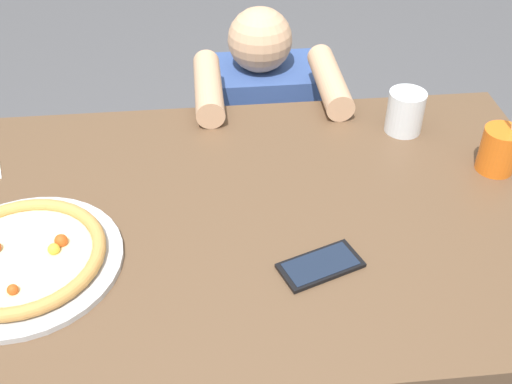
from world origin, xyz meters
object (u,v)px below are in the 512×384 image
Objects in this scene: diner_seated at (260,152)px; pizza_near at (22,258)px; cell_phone at (320,265)px; water_cup_clear at (405,111)px; drink_cup_colored at (499,150)px.

pizza_near is at bearing -123.76° from diner_seated.
cell_phone is at bearing -88.58° from diner_seated.
cell_phone is at bearing -122.95° from water_cup_clear.
cell_phone is (0.54, -0.06, -0.01)m from pizza_near.
drink_cup_colored is at bearing -51.99° from diner_seated.
pizza_near is at bearing -168.65° from drink_cup_colored.
diner_seated is at bearing 126.01° from water_cup_clear.
water_cup_clear is 0.51m from cell_phone.
diner_seated reaches higher than water_cup_clear.
diner_seated is (-0.02, 0.84, -0.34)m from cell_phone.
water_cup_clear is (0.82, 0.37, 0.03)m from pizza_near.
diner_seated is at bearing 56.24° from pizza_near.
pizza_near is 0.89m from water_cup_clear.
drink_cup_colored is at bearing -47.63° from water_cup_clear.
cell_phone is at bearing -149.38° from drink_cup_colored.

